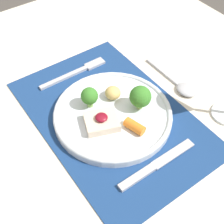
{
  "coord_description": "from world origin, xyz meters",
  "views": [
    {
      "loc": [
        0.39,
        -0.27,
        1.31
      ],
      "look_at": [
        0.01,
        -0.0,
        0.78
      ],
      "focal_mm": 50.0,
      "sensor_mm": 36.0,
      "label": 1
    }
  ],
  "objects_px": {
    "knife": "(153,167)",
    "spoon": "(182,86)",
    "dinner_plate": "(113,113)",
    "fork": "(78,71)"
  },
  "relations": [
    {
      "from": "dinner_plate",
      "to": "spoon",
      "type": "height_order",
      "value": "dinner_plate"
    },
    {
      "from": "knife",
      "to": "spoon",
      "type": "bearing_deg",
      "value": 124.7
    },
    {
      "from": "fork",
      "to": "knife",
      "type": "distance_m",
      "value": 0.34
    },
    {
      "from": "fork",
      "to": "knife",
      "type": "xyz_separation_m",
      "value": [
        0.34,
        -0.03,
        0.0
      ]
    },
    {
      "from": "dinner_plate",
      "to": "fork",
      "type": "distance_m",
      "value": 0.18
    },
    {
      "from": "knife",
      "to": "dinner_plate",
      "type": "bearing_deg",
      "value": 177.33
    },
    {
      "from": "dinner_plate",
      "to": "fork",
      "type": "height_order",
      "value": "dinner_plate"
    },
    {
      "from": "dinner_plate",
      "to": "knife",
      "type": "height_order",
      "value": "dinner_plate"
    },
    {
      "from": "knife",
      "to": "spoon",
      "type": "xyz_separation_m",
      "value": [
        -0.14,
        0.21,
        0.0
      ]
    },
    {
      "from": "dinner_plate",
      "to": "knife",
      "type": "relative_size",
      "value": 1.42
    }
  ]
}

